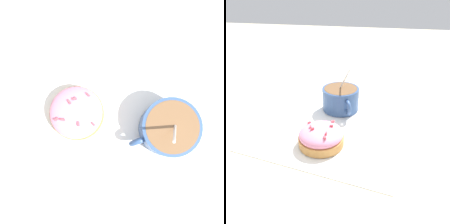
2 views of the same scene
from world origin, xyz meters
The scene contains 4 objects.
ground_plane centered at (0.00, 0.00, 0.00)m, with size 3.00×3.00×0.00m, color #C6B793.
paper_napkin centered at (0.00, 0.00, 0.00)m, with size 0.36×0.36×0.00m.
coffee_cup centered at (0.08, 0.00, 0.03)m, with size 0.11×0.09×0.11m.
frosted_pastry centered at (-0.08, 0.01, 0.02)m, with size 0.09×0.09×0.04m.
Camera 1 is at (-0.01, -0.03, 0.46)m, focal length 42.00 mm.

